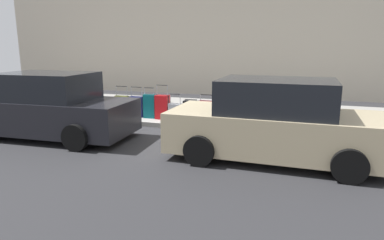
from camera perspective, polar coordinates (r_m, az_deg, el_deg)
ground_plane at (r=10.21m, az=-5.76°, el=-1.28°), size 40.00×40.00×0.00m
sidewalk_curb at (r=12.47m, az=-1.14°, el=1.61°), size 18.00×5.00×0.14m
suitcase_red_0 at (r=9.86m, az=13.32°, el=0.70°), size 0.44×0.25×0.89m
suitcase_teal_1 at (r=9.87m, az=10.49°, el=1.16°), size 0.44×0.28×1.01m
suitcase_navy_2 at (r=10.02m, az=8.04°, el=1.35°), size 0.35×0.26×0.79m
suitcase_olive_3 at (r=10.00m, az=5.27°, el=0.92°), size 0.48×0.23×0.85m
suitcase_maroon_4 at (r=10.22m, az=2.53°, el=1.46°), size 0.47×0.19×0.85m
suitcase_black_5 at (r=10.38m, az=-0.19°, el=1.55°), size 0.45×0.26×0.68m
suitcase_silver_6 at (r=10.45m, az=-2.81°, el=1.37°), size 0.39×0.27×0.84m
suitcase_red_7 at (r=10.66m, az=-5.00°, el=2.17°), size 0.43×0.27×1.09m
suitcase_teal_8 at (r=10.87m, az=-7.16°, el=2.31°), size 0.38×0.22×0.99m
suitcase_navy_9 at (r=11.10m, az=-9.24°, el=2.23°), size 0.44×0.21×0.99m
suitcase_olive_10 at (r=11.29m, az=-11.64°, el=2.32°), size 0.46×0.19×1.00m
fire_hydrant at (r=11.72m, az=-15.43°, el=2.74°), size 0.39×0.21×0.74m
bollard_post at (r=11.99m, az=-18.67°, el=3.14°), size 0.17×0.17×0.94m
parking_meter at (r=9.99m, az=20.49°, el=3.35°), size 0.12×0.09×1.27m
parked_car_beige_0 at (r=7.41m, az=13.82°, el=-0.45°), size 4.52×2.13×1.72m
parked_car_charcoal_1 at (r=9.75m, az=-23.00°, el=1.94°), size 4.60×2.21×1.72m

